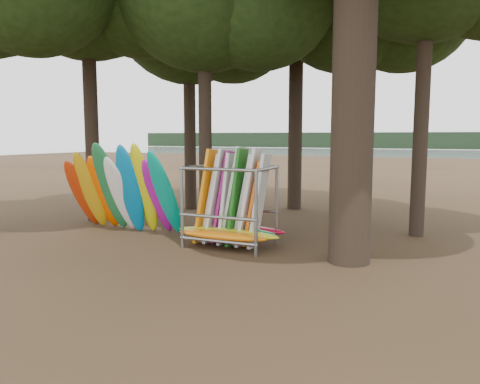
% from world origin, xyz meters
% --- Properties ---
extents(ground, '(120.00, 120.00, 0.00)m').
position_xyz_m(ground, '(0.00, 0.00, 0.00)').
color(ground, '#47331E').
rests_on(ground, ground).
extents(lake, '(160.00, 160.00, 0.00)m').
position_xyz_m(lake, '(0.00, 60.00, 0.00)').
color(lake, gray).
rests_on(lake, ground).
extents(far_shore, '(160.00, 4.00, 4.00)m').
position_xyz_m(far_shore, '(0.00, 110.00, 2.00)').
color(far_shore, black).
rests_on(far_shore, ground).
extents(oak_1, '(7.22, 7.22, 11.48)m').
position_xyz_m(oak_1, '(-3.58, 5.78, 8.32)').
color(oak_1, black).
rests_on(oak_1, ground).
extents(kayak_row, '(4.11, 1.89, 3.03)m').
position_xyz_m(kayak_row, '(-3.04, 0.59, 1.32)').
color(kayak_row, red).
rests_on(kayak_row, ground).
extents(storage_rack, '(3.09, 1.60, 2.82)m').
position_xyz_m(storage_rack, '(0.97, 0.34, 1.06)').
color(storage_rack, gray).
rests_on(storage_rack, ground).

